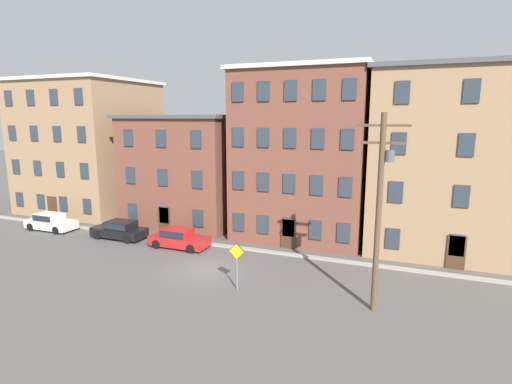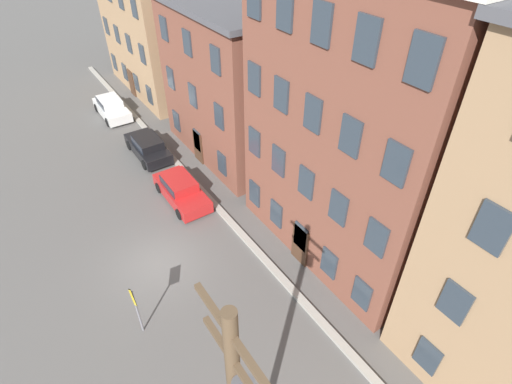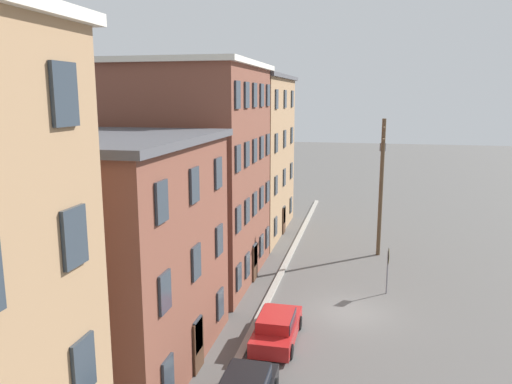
# 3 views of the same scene
# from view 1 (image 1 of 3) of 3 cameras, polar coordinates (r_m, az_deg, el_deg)

# --- Properties ---
(ground_plane) EXTENTS (200.00, 200.00, 0.00)m
(ground_plane) POSITION_cam_1_polar(r_m,az_deg,el_deg) (26.02, -7.19, -10.95)
(ground_plane) COLOR #565451
(kerb_strip) EXTENTS (56.00, 0.36, 0.16)m
(kerb_strip) POSITION_cam_1_polar(r_m,az_deg,el_deg) (29.77, -3.00, -7.89)
(kerb_strip) COLOR #9E998E
(kerb_strip) RESTS_ON ground_plane
(apartment_corner) EXTENTS (11.88, 10.99, 13.20)m
(apartment_corner) POSITION_cam_1_polar(r_m,az_deg,el_deg) (45.19, -22.64, 6.13)
(apartment_corner) COLOR #9E7A56
(apartment_corner) RESTS_ON ground_plane
(apartment_midblock) EXTENTS (10.14, 10.54, 9.73)m
(apartment_midblock) POSITION_cam_1_polar(r_m,az_deg,el_deg) (37.59, -8.82, 3.40)
(apartment_midblock) COLOR brown
(apartment_midblock) RESTS_ON ground_plane
(apartment_far) EXTENTS (10.47, 12.09, 13.25)m
(apartment_far) POSITION_cam_1_polar(r_m,az_deg,el_deg) (34.04, 7.67, 5.67)
(apartment_far) COLOR brown
(apartment_far) RESTS_ON ground_plane
(apartment_annex) EXTENTS (12.03, 11.74, 12.94)m
(apartment_annex) POSITION_cam_1_polar(r_m,az_deg,el_deg) (33.03, 26.64, 4.21)
(apartment_annex) COLOR #9E7A56
(apartment_annex) RESTS_ON ground_plane
(car_white) EXTENTS (4.40, 1.92, 1.43)m
(car_white) POSITION_cam_1_polar(r_m,az_deg,el_deg) (38.54, -27.30, -3.75)
(car_white) COLOR silver
(car_white) RESTS_ON ground_plane
(car_black) EXTENTS (4.40, 1.92, 1.43)m
(car_black) POSITION_cam_1_polar(r_m,az_deg,el_deg) (33.68, -18.87, -5.07)
(car_black) COLOR black
(car_black) RESTS_ON ground_plane
(car_red) EXTENTS (4.40, 1.92, 1.43)m
(car_red) POSITION_cam_1_polar(r_m,az_deg,el_deg) (30.31, -11.00, -6.41)
(car_red) COLOR #B21E1E
(car_red) RESTS_ON ground_plane
(caution_sign) EXTENTS (0.99, 0.08, 2.75)m
(caution_sign) POSITION_cam_1_polar(r_m,az_deg,el_deg) (22.37, -2.77, -9.48)
(caution_sign) COLOR slate
(caution_sign) RESTS_ON ground_plane
(utility_pole) EXTENTS (2.40, 0.44, 9.76)m
(utility_pole) POSITION_cam_1_polar(r_m,az_deg,el_deg) (19.94, 17.30, -1.60)
(utility_pole) COLOR brown
(utility_pole) RESTS_ON ground_plane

